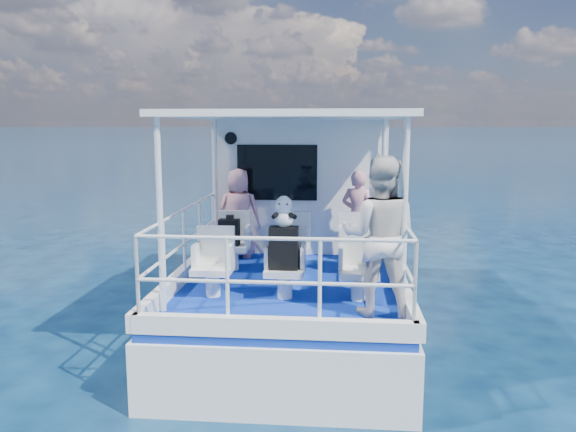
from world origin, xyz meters
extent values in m
plane|color=#071D37|center=(0.00, 0.00, 0.00)|extent=(2000.00, 2000.00, 0.00)
cube|color=white|center=(0.00, 1.00, 0.00)|extent=(3.00, 7.00, 1.60)
cube|color=navy|center=(0.00, 1.00, 0.85)|extent=(2.90, 6.90, 0.10)
cube|color=white|center=(0.00, 2.30, 2.00)|extent=(2.85, 2.00, 2.20)
cube|color=white|center=(0.00, -0.20, 3.14)|extent=(3.00, 3.20, 0.08)
cylinder|color=white|center=(-1.35, -1.70, 2.00)|extent=(0.07, 0.07, 2.20)
cylinder|color=white|center=(1.35, -1.70, 2.00)|extent=(0.07, 0.07, 2.20)
cylinder|color=white|center=(-1.35, 1.20, 2.00)|extent=(0.07, 0.07, 2.20)
cylinder|color=white|center=(1.35, 1.20, 2.00)|extent=(0.07, 0.07, 2.20)
cube|color=silver|center=(-0.90, 0.20, 1.09)|extent=(0.48, 0.46, 0.38)
cube|color=silver|center=(0.00, 0.20, 1.09)|extent=(0.48, 0.46, 0.38)
cube|color=silver|center=(0.90, 0.20, 1.09)|extent=(0.48, 0.46, 0.38)
cube|color=silver|center=(-0.90, -1.10, 1.09)|extent=(0.48, 0.46, 0.38)
cube|color=silver|center=(0.00, -1.10, 1.09)|extent=(0.48, 0.46, 0.38)
cube|color=silver|center=(0.90, -1.10, 1.09)|extent=(0.48, 0.46, 0.38)
imported|color=pink|center=(-0.94, 1.00, 1.62)|extent=(0.55, 0.40, 1.43)
imported|color=pink|center=(0.95, 0.92, 1.62)|extent=(0.61, 0.50, 1.43)
imported|color=silver|center=(1.10, -1.59, 1.79)|extent=(0.97, 0.81, 1.79)
cube|color=black|center=(-0.93, 0.14, 1.47)|extent=(0.29, 0.16, 0.38)
cube|color=black|center=(-0.01, -1.15, 1.54)|extent=(0.35, 0.20, 0.52)
cube|color=black|center=(-0.91, 0.14, 1.70)|extent=(0.11, 0.06, 0.06)
camera|label=1|loc=(0.63, -7.75, 3.01)|focal=35.00mm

